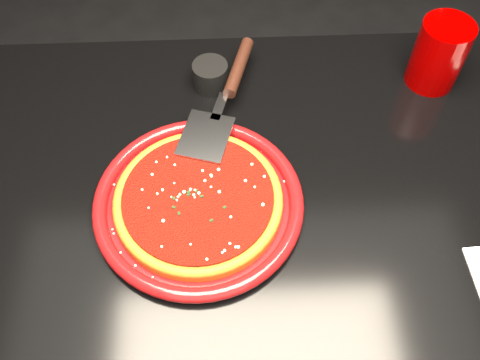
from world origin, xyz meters
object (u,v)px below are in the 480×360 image
table (271,324)px  plate (199,203)px  cup (439,54)px  pizza_server (225,98)px  ramekin (210,75)px

table → plate: 0.41m
table → cup: cup is taller
plate → cup: bearing=31.1°
pizza_server → ramekin: size_ratio=5.13×
ramekin → pizza_server: bearing=-71.4°
ramekin → table: bearing=-71.2°
pizza_server → table: bearing=-54.4°
table → plate: plate is taller
cup → ramekin: bearing=179.5°
table → plate: size_ratio=4.02×
table → cup: 0.58m
plate → pizza_server: pizza_server is taller
table → plate: (-0.12, 0.05, 0.39)m
plate → pizza_server: (0.04, 0.17, 0.03)m
pizza_server → ramekin: bearing=125.4°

